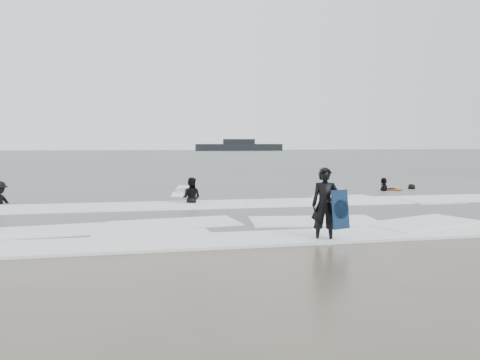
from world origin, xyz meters
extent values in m
plane|color=brown|center=(0.00, 0.00, 0.00)|extent=(320.00, 320.00, 0.00)
plane|color=#47544C|center=(0.00, 80.00, 0.06)|extent=(320.00, 320.00, 0.00)
imported|color=black|center=(1.01, -1.11, 0.00)|extent=(0.80, 0.65, 1.89)
imported|color=black|center=(-1.71, 6.50, 0.00)|extent=(0.99, 0.90, 1.66)
imported|color=black|center=(8.44, 9.90, 0.00)|extent=(0.93, 1.18, 1.87)
imported|color=black|center=(10.29, 10.37, 0.00)|extent=(0.85, 0.82, 1.48)
cube|color=white|center=(0.00, -0.60, 0.03)|extent=(30.03, 2.32, 0.07)
cube|color=white|center=(0.00, 6.00, 0.04)|extent=(30.00, 2.60, 0.09)
cube|color=black|center=(24.96, 137.81, 1.16)|extent=(28.07, 5.01, 2.21)
cube|color=black|center=(24.96, 137.81, 3.07)|extent=(10.02, 3.01, 1.60)
camera|label=1|loc=(-3.27, -12.13, 2.47)|focal=35.00mm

